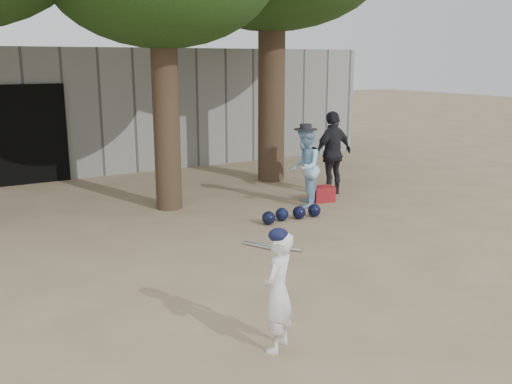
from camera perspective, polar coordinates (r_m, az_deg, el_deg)
ground at (r=6.99m, az=-0.07°, el=-9.80°), size 70.00×70.00×0.00m
boy_player at (r=5.45m, az=2.21°, el=-9.95°), size 0.51×0.48×1.18m
spectator_blue at (r=10.72m, az=4.92°, el=2.45°), size 0.90×0.92×1.49m
spectator_dark at (r=11.75m, az=7.69°, el=3.87°), size 1.06×0.57×1.71m
red_bag at (r=11.26m, az=6.68°, el=-0.18°), size 0.48×0.40×0.30m
back_building at (r=16.26m, az=-19.09°, el=8.10°), size 16.00×5.24×3.00m
helmet_row at (r=9.90m, az=3.55°, el=-2.18°), size 1.19×0.31×0.23m
bat_pile at (r=8.44m, az=1.60°, el=-5.51°), size 0.58×0.77×0.06m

